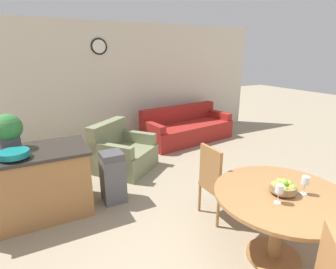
% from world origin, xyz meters
% --- Properties ---
extents(wall_back, '(8.00, 0.09, 2.70)m').
position_xyz_m(wall_back, '(-0.00, 5.29, 1.35)').
color(wall_back, beige).
rests_on(wall_back, ground_plane).
extents(dining_table, '(1.29, 1.29, 0.76)m').
position_xyz_m(dining_table, '(0.44, 0.74, 0.58)').
color(dining_table, '#9E6B3D').
rests_on(dining_table, ground_plane).
extents(dining_chair_far_side, '(0.43, 0.43, 0.97)m').
position_xyz_m(dining_chair_far_side, '(0.35, 1.62, 0.52)').
color(dining_chair_far_side, '#9E6B3D').
rests_on(dining_chair_far_side, ground_plane).
extents(fruit_bowl, '(0.24, 0.24, 0.16)m').
position_xyz_m(fruit_bowl, '(0.44, 0.75, 0.83)').
color(fruit_bowl, olive).
rests_on(fruit_bowl, dining_table).
extents(wine_glass_left, '(0.07, 0.07, 0.18)m').
position_xyz_m(wine_glass_left, '(0.27, 0.65, 0.89)').
color(wine_glass_left, silver).
rests_on(wine_glass_left, dining_table).
extents(wine_glass_right, '(0.07, 0.07, 0.18)m').
position_xyz_m(wine_glass_right, '(0.61, 0.65, 0.89)').
color(wine_glass_right, silver).
rests_on(wine_glass_right, dining_table).
extents(kitchen_island, '(1.36, 0.81, 0.89)m').
position_xyz_m(kitchen_island, '(-1.69, 2.73, 0.45)').
color(kitchen_island, '#9E6B3D').
rests_on(kitchen_island, ground_plane).
extents(teal_bowl, '(0.33, 0.33, 0.09)m').
position_xyz_m(teal_bowl, '(-1.83, 2.53, 0.95)').
color(teal_bowl, '#147A7F').
rests_on(teal_bowl, kitchen_island).
extents(potted_plant, '(0.34, 0.34, 0.44)m').
position_xyz_m(potted_plant, '(-1.88, 2.92, 1.13)').
color(potted_plant, '#4C4C51').
rests_on(potted_plant, kitchen_island).
extents(trash_bin, '(0.31, 0.31, 0.74)m').
position_xyz_m(trash_bin, '(-0.71, 2.60, 0.37)').
color(trash_bin, '#56565B').
rests_on(trash_bin, ground_plane).
extents(couch, '(2.27, 1.20, 0.80)m').
position_xyz_m(couch, '(1.65, 4.48, 0.28)').
color(couch, maroon).
rests_on(couch, ground_plane).
extents(armchair, '(1.29, 1.28, 0.86)m').
position_xyz_m(armchair, '(-0.25, 3.58, 0.29)').
color(armchair, '#7A7F5B').
rests_on(armchair, ground_plane).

